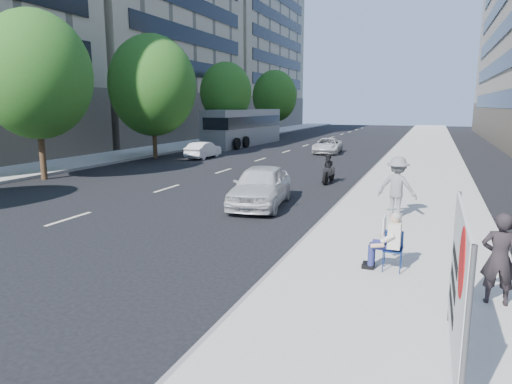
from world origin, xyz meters
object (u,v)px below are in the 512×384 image
at_px(jogger, 397,187).
at_px(bus, 244,128).
at_px(pedestrian_woman, 499,259).
at_px(white_sedan_far, 328,146).
at_px(seated_protester, 388,238).
at_px(motorcycle, 329,170).
at_px(white_sedan_mid, 203,150).
at_px(protest_banner, 458,282).
at_px(white_sedan_near, 260,186).

distance_m(jogger, bus, 29.44).
xyz_separation_m(pedestrian_woman, white_sedan_far, (-8.88, 26.37, -0.41)).
relative_size(seated_protester, pedestrian_woman, 0.77).
distance_m(white_sedan_far, motorcycle, 14.01).
bearing_deg(pedestrian_woman, white_sedan_far, -71.52).
bearing_deg(white_sedan_mid, jogger, 135.10).
xyz_separation_m(jogger, protest_banner, (1.40, -8.76, 0.28)).
bearing_deg(white_sedan_near, white_sedan_far, 87.45).
bearing_deg(jogger, motorcycle, -48.04).
bearing_deg(white_sedan_mid, protest_banner, 123.89).
distance_m(jogger, white_sedan_near, 4.94).
bearing_deg(bus, jogger, -54.49).
bearing_deg(jogger, white_sedan_far, -58.91).
height_order(seated_protester, pedestrian_woman, pedestrian_woman).
xyz_separation_m(protest_banner, motorcycle, (-5.01, 15.25, -0.76)).
bearing_deg(jogger, pedestrian_woman, 122.44).
bearing_deg(protest_banner, pedestrian_woman, 72.30).
xyz_separation_m(white_sedan_mid, bus, (-1.52, 11.14, 1.05)).
distance_m(white_sedan_near, white_sedan_far, 19.70).
height_order(white_sedan_mid, bus, bus).
relative_size(jogger, bus, 0.16).
bearing_deg(white_sedan_near, protest_banner, -63.71).
relative_size(seated_protester, protest_banner, 0.43).
bearing_deg(pedestrian_woman, seated_protester, -28.56).
height_order(protest_banner, white_sedan_far, protest_banner).
xyz_separation_m(jogger, bus, (-15.71, 24.89, 0.51)).
relative_size(white_sedan_far, bus, 0.35).
bearing_deg(white_sedan_far, motorcycle, -81.62).
xyz_separation_m(white_sedan_far, motorcycle, (3.04, -13.68, 0.05)).
relative_size(pedestrian_woman, white_sedan_far, 0.40).
height_order(pedestrian_woman, protest_banner, protest_banner).
bearing_deg(white_sedan_near, white_sedan_mid, 117.45).
height_order(jogger, motorcycle, jogger).
bearing_deg(pedestrian_woman, motorcycle, -65.44).
distance_m(white_sedan_near, motorcycle, 6.07).
bearing_deg(white_sedan_near, motorcycle, 70.19).
relative_size(protest_banner, white_sedan_near, 0.69).
bearing_deg(pedestrian_woman, bus, -60.16).
distance_m(seated_protester, motorcycle, 12.22).
bearing_deg(protest_banner, seated_protester, 108.12).
relative_size(jogger, white_sedan_near, 0.44).
bearing_deg(motorcycle, white_sedan_mid, 149.47).
bearing_deg(pedestrian_woman, white_sedan_near, -43.68).
height_order(seated_protester, jogger, jogger).
height_order(seated_protester, white_sedan_near, white_sedan_near).
bearing_deg(white_sedan_near, pedestrian_woman, -51.28).
bearing_deg(pedestrian_woman, protest_banner, 72.18).
bearing_deg(white_sedan_mid, white_sedan_near, 124.37).
xyz_separation_m(jogger, motorcycle, (-3.62, 6.49, -0.49)).
height_order(jogger, pedestrian_woman, jogger).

